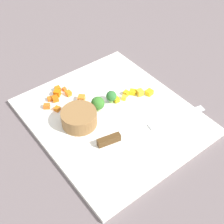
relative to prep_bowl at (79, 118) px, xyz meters
name	(u,v)px	position (x,y,z in m)	size (l,w,h in m)	color
ground_plane	(112,118)	(0.03, 0.08, -0.03)	(4.00, 4.00, 0.00)	#6A5E60
cutting_board	(112,116)	(0.03, 0.08, -0.03)	(0.44, 0.38, 0.01)	white
prep_bowl	(79,118)	(0.00, 0.00, 0.00)	(0.09, 0.09, 0.04)	olive
chef_knife	(135,131)	(0.11, 0.09, -0.01)	(0.08, 0.30, 0.02)	silver
carrot_dice_0	(50,99)	(-0.12, -0.02, -0.02)	(0.01, 0.01, 0.01)	orange
carrot_dice_1	(57,109)	(-0.08, -0.02, -0.01)	(0.01, 0.01, 0.01)	orange
carrot_dice_2	(47,106)	(-0.10, -0.04, -0.01)	(0.01, 0.02, 0.01)	orange
carrot_dice_3	(57,93)	(-0.13, 0.01, -0.01)	(0.02, 0.02, 0.02)	orange
carrot_dice_4	(69,93)	(-0.11, 0.03, -0.01)	(0.01, 0.01, 0.01)	orange
carrot_dice_5	(58,89)	(-0.14, 0.02, -0.01)	(0.01, 0.01, 0.01)	orange
carrot_dice_6	(82,98)	(-0.07, 0.05, -0.01)	(0.02, 0.02, 0.02)	orange
carrot_dice_7	(55,99)	(-0.11, 0.00, -0.01)	(0.02, 0.02, 0.01)	orange
carrot_dice_8	(64,89)	(-0.13, 0.04, -0.02)	(0.01, 0.01, 0.01)	orange
pepper_dice_0	(124,98)	(0.00, 0.15, -0.01)	(0.01, 0.01, 0.01)	yellow
pepper_dice_1	(126,93)	(-0.01, 0.16, -0.01)	(0.01, 0.01, 0.01)	yellow
pepper_dice_2	(116,100)	(-0.01, 0.12, -0.01)	(0.01, 0.01, 0.01)	yellow
pepper_dice_3	(140,92)	(0.01, 0.19, -0.01)	(0.02, 0.02, 0.02)	yellow
pepper_dice_4	(150,93)	(0.03, 0.21, -0.01)	(0.02, 0.02, 0.01)	yellow
pepper_dice_5	(133,92)	(0.00, 0.18, -0.01)	(0.02, 0.02, 0.01)	yellow
broccoli_floret_0	(98,104)	(-0.01, 0.07, 0.00)	(0.04, 0.04, 0.04)	#8FB466
broccoli_floret_1	(111,96)	(-0.01, 0.11, 0.00)	(0.03, 0.03, 0.04)	#8FC15A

